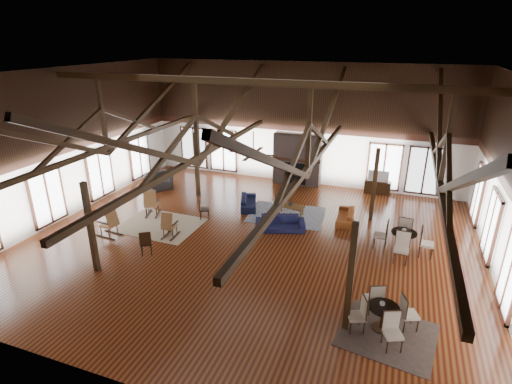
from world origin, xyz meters
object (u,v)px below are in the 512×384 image
(sofa_navy_left, at_px, (249,202))
(cafe_table_far, at_px, (403,238))
(sofa_navy_front, at_px, (280,223))
(armchair, at_px, (159,181))
(coffee_table, at_px, (291,207))
(cafe_table_near, at_px, (383,314))
(tv_console, at_px, (377,187))
(sofa_orange, at_px, (345,216))

(sofa_navy_left, bearing_deg, cafe_table_far, -125.59)
(sofa_navy_front, relative_size, armchair, 1.66)
(coffee_table, xyz_separation_m, cafe_table_near, (4.12, -6.08, 0.11))
(sofa_navy_front, xyz_separation_m, tv_console, (3.26, 5.43, 0.02))
(sofa_navy_front, xyz_separation_m, sofa_orange, (2.28, 1.65, -0.04))
(sofa_navy_left, height_order, coffee_table, sofa_navy_left)
(sofa_orange, bearing_deg, cafe_table_far, 47.73)
(cafe_table_far, xyz_separation_m, tv_console, (-1.27, 5.58, -0.23))
(sofa_orange, relative_size, tv_console, 1.37)
(coffee_table, distance_m, cafe_table_far, 4.83)
(sofa_navy_front, relative_size, sofa_orange, 1.15)
(cafe_table_near, bearing_deg, cafe_table_far, 84.83)
(cafe_table_near, xyz_separation_m, cafe_table_far, (0.40, 4.40, 0.05))
(armchair, xyz_separation_m, cafe_table_far, (11.55, -2.51, 0.16))
(coffee_table, height_order, tv_console, tv_console)
(cafe_table_far, bearing_deg, sofa_navy_left, 164.29)
(sofa_navy_front, height_order, armchair, armchair)
(sofa_navy_front, distance_m, cafe_table_near, 6.15)
(sofa_navy_front, relative_size, coffee_table, 1.62)
(armchair, height_order, cafe_table_far, cafe_table_far)
(sofa_orange, distance_m, tv_console, 3.90)
(sofa_navy_left, xyz_separation_m, cafe_table_far, (6.51, -1.83, 0.29))
(armchair, distance_m, cafe_table_near, 13.12)
(cafe_table_far, bearing_deg, sofa_navy_front, 178.13)
(sofa_orange, bearing_deg, sofa_navy_left, -93.92)
(tv_console, bearing_deg, cafe_table_far, -77.18)
(sofa_navy_left, relative_size, tv_console, 1.37)
(sofa_navy_left, relative_size, cafe_table_near, 0.90)
(sofa_orange, relative_size, cafe_table_near, 0.90)
(sofa_navy_front, height_order, sofa_orange, sofa_navy_front)
(sofa_navy_front, height_order, sofa_navy_left, sofa_navy_front)
(sofa_navy_left, bearing_deg, sofa_orange, -110.25)
(sofa_orange, distance_m, coffee_table, 2.28)
(sofa_navy_front, xyz_separation_m, sofa_navy_left, (-1.97, 1.68, -0.04))
(sofa_navy_front, bearing_deg, tv_console, 39.89)
(cafe_table_near, bearing_deg, sofa_orange, 106.62)
(sofa_orange, distance_m, cafe_table_near, 6.47)
(coffee_table, bearing_deg, armchair, -177.71)
(armchair, bearing_deg, cafe_table_far, -64.74)
(sofa_navy_left, relative_size, armchair, 1.44)
(sofa_navy_left, bearing_deg, tv_console, -74.26)
(cafe_table_near, bearing_deg, sofa_navy_front, 132.29)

